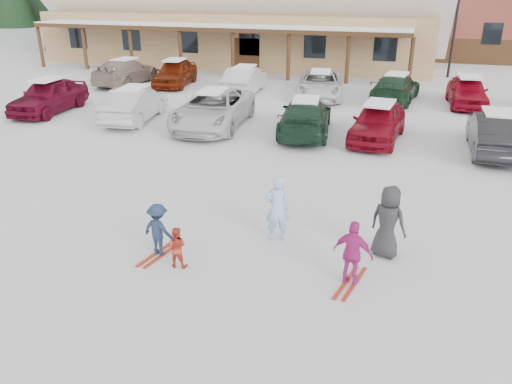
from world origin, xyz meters
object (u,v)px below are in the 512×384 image
(child_magenta, at_px, (353,254))
(parked_car_0, at_px, (49,96))
(lamp_post, at_px, (457,13))
(parked_car_12, at_px, (467,91))
(bystander_dark, at_px, (388,222))
(parked_car_9, at_px, (245,80))
(day_lodge, at_px, (241,6))
(parked_car_7, at_px, (126,72))
(toddler_red, at_px, (176,247))
(parked_car_5, at_px, (495,133))
(parked_car_11, at_px, (396,88))
(parked_car_10, at_px, (320,84))
(parked_car_8, at_px, (175,73))
(parked_car_1, at_px, (134,104))
(parked_car_2, at_px, (213,109))
(parked_car_3, at_px, (305,117))
(adult_skier, at_px, (277,209))
(child_navy, at_px, (158,230))
(parked_car_4, at_px, (378,122))

(child_magenta, bearing_deg, parked_car_0, -21.82)
(lamp_post, xyz_separation_m, parked_car_12, (0.44, -8.05, -3.17))
(bystander_dark, bearing_deg, parked_car_9, -38.33)
(day_lodge, relative_size, parked_car_12, 6.88)
(parked_car_7, bearing_deg, toddler_red, 124.55)
(lamp_post, xyz_separation_m, parked_car_0, (-18.39, -15.10, -3.11))
(bystander_dark, bearing_deg, parked_car_5, -87.31)
(parked_car_0, distance_m, parked_car_11, 16.95)
(lamp_post, bearing_deg, parked_car_10, -129.36)
(parked_car_10, bearing_deg, day_lodge, 117.82)
(lamp_post, relative_size, parked_car_10, 1.39)
(day_lodge, distance_m, parked_car_8, 11.18)
(day_lodge, height_order, child_magenta, day_lodge)
(day_lodge, relative_size, parked_car_1, 6.53)
(parked_car_9, distance_m, parked_car_12, 11.40)
(parked_car_2, relative_size, parked_car_3, 1.14)
(day_lodge, bearing_deg, parked_car_3, -64.48)
(parked_car_10, bearing_deg, toddler_red, -97.55)
(parked_car_7, relative_size, parked_car_12, 1.20)
(day_lodge, distance_m, parked_car_0, 18.88)
(adult_skier, relative_size, parked_car_3, 0.34)
(parked_car_3, height_order, parked_car_8, parked_car_8)
(child_magenta, relative_size, parked_car_11, 0.30)
(parked_car_7, bearing_deg, parked_car_0, 92.68)
(child_navy, bearing_deg, adult_skier, -136.75)
(bystander_dark, bearing_deg, parked_car_0, -6.23)
(child_magenta, xyz_separation_m, parked_car_1, (-10.70, 10.26, 0.03))
(parked_car_11, bearing_deg, parked_car_12, -172.26)
(day_lodge, xyz_separation_m, parked_car_3, (8.78, -18.39, -3.24))
(child_magenta, bearing_deg, parked_car_8, -42.91)
(toddler_red, distance_m, parked_car_11, 18.32)
(toddler_red, relative_size, parked_car_10, 0.19)
(child_magenta, height_order, parked_car_2, parked_car_2)
(adult_skier, relative_size, parked_car_9, 0.37)
(parked_car_3, bearing_deg, parked_car_7, -37.48)
(parked_car_0, distance_m, parked_car_9, 10.02)
(parked_car_7, bearing_deg, parked_car_10, 179.70)
(day_lodge, height_order, lamp_post, day_lodge)
(parked_car_0, bearing_deg, bystander_dark, -32.93)
(lamp_post, relative_size, adult_skier, 4.27)
(parked_car_9, bearing_deg, parked_car_8, -13.30)
(lamp_post, xyz_separation_m, parked_car_1, (-13.80, -15.29, -3.15))
(parked_car_5, bearing_deg, parked_car_8, -25.54)
(parked_car_9, relative_size, parked_car_12, 1.04)
(parked_car_3, height_order, parked_car_11, parked_car_3)
(child_magenta, bearing_deg, parked_car_1, -31.26)
(child_navy, bearing_deg, parked_car_5, -117.36)
(parked_car_4, relative_size, parked_car_11, 0.90)
(parked_car_2, bearing_deg, bystander_dark, -53.48)
(parked_car_7, bearing_deg, parked_car_8, -170.43)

